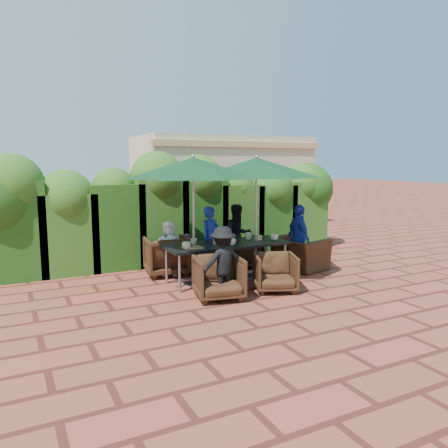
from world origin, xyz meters
name	(u,v)px	position (x,y,z in m)	size (l,w,h in m)	color
ground	(223,284)	(0.00, 0.00, 0.00)	(80.00, 80.00, 0.00)	brown
dining_table	(227,247)	(0.20, 0.21, 0.68)	(2.46, 0.90, 0.75)	black
umbrella_left	(193,168)	(-0.49, 0.24, 2.21)	(2.61, 2.61, 2.46)	gray
umbrella_right	(256,168)	(0.84, 0.19, 2.21)	(2.53, 2.53, 2.46)	gray
chair_far_left	(167,254)	(-0.71, 1.19, 0.43)	(0.84, 0.79, 0.87)	black
chair_far_mid	(208,251)	(0.27, 1.23, 0.39)	(0.76, 0.71, 0.78)	black
chair_far_right	(241,250)	(0.99, 1.05, 0.38)	(0.74, 0.69, 0.76)	black
chair_near_left	(219,275)	(-0.45, -0.75, 0.40)	(0.79, 0.74, 0.81)	black
chair_near_right	(275,271)	(0.66, -0.80, 0.37)	(0.73, 0.68, 0.75)	black
chair_end_right	(299,248)	(2.03, 0.32, 0.46)	(1.06, 0.69, 0.93)	black
adult_far_left	(169,248)	(-0.67, 1.13, 0.57)	(0.56, 0.33, 1.13)	white
adult_far_mid	(211,239)	(0.25, 1.07, 0.69)	(0.50, 0.41, 1.39)	#1D339E
adult_far_right	(238,235)	(0.98, 1.19, 0.70)	(0.67, 0.41, 1.39)	black
adult_near_left	(223,262)	(-0.37, -0.74, 0.62)	(0.80, 0.37, 1.25)	black
adult_end_right	(299,238)	(1.96, 0.26, 0.71)	(0.84, 0.42, 1.43)	#1D339E
child_left	(188,252)	(-0.18, 1.34, 0.40)	(0.29, 0.23, 0.80)	#C34485
child_right	(221,248)	(0.56, 1.17, 0.44)	(0.32, 0.26, 0.89)	#8453B5
pedestrian_a	(200,214)	(1.31, 4.06, 0.86)	(1.60, 0.57, 1.72)	#238136
pedestrian_b	(230,211)	(2.49, 4.46, 0.85)	(0.81, 0.50, 1.69)	#C34485
pedestrian_c	(251,213)	(3.10, 4.23, 0.78)	(1.00, 0.46, 1.57)	gray
cup_a	(186,245)	(-0.72, 0.06, 0.81)	(0.16, 0.16, 0.13)	beige
cup_b	(194,242)	(-0.45, 0.35, 0.81)	(0.13, 0.13, 0.13)	beige
cup_c	(232,242)	(0.18, -0.01, 0.81)	(0.16, 0.16, 0.13)	beige
cup_d	(248,236)	(0.78, 0.38, 0.82)	(0.15, 0.15, 0.14)	beige
cup_e	(274,237)	(1.20, 0.06, 0.81)	(0.16, 0.16, 0.13)	beige
ketchup_bottle	(219,239)	(0.04, 0.26, 0.83)	(0.04, 0.04, 0.17)	#B20C0A
sauce_bottle	(221,238)	(0.12, 0.30, 0.83)	(0.04, 0.04, 0.17)	#4C230C
serving_tray	(192,248)	(-0.60, 0.05, 0.76)	(0.35, 0.25, 0.02)	#AE8154
number_block_left	(216,242)	(-0.03, 0.22, 0.80)	(0.12, 0.06, 0.10)	tan
number_block_right	(259,238)	(0.92, 0.20, 0.80)	(0.12, 0.06, 0.10)	tan
hedge_wall	(170,204)	(-0.20, 2.32, 1.36)	(9.10, 1.60, 2.57)	#12370F
building	(222,182)	(3.50, 6.99, 1.61)	(6.20, 3.08, 3.20)	beige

